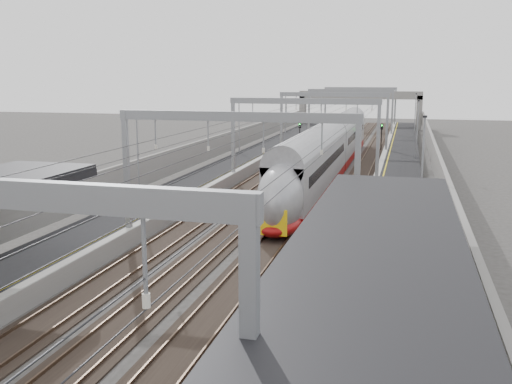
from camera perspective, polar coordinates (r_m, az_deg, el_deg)
The scene contains 12 objects.
platform_left at distance 54.57m, azimuth -3.05°, elevation 2.06°, with size 4.00×120.00×1.00m, color black.
platform_right at distance 51.99m, azimuth 13.99°, elevation 1.27°, with size 4.00×120.00×1.00m, color black.
tracks at distance 52.77m, azimuth 5.25°, elevation 1.21°, with size 11.40×140.00×0.20m.
overhead_line at distance 58.57m, azimuth 6.46°, elevation 8.20°, with size 13.00×140.00×6.60m.
canopy_right at distance 10.16m, azimuth 10.60°, elevation -13.45°, with size 4.40×30.00×4.24m.
overbridge at distance 106.65m, azimuth 10.35°, elevation 9.05°, with size 22.00×2.20×6.90m.
wall_left at distance 55.46m, azimuth -6.22°, elevation 3.31°, with size 0.30×120.00×3.20m, color gray.
wall_right at distance 51.87m, azimuth 17.58°, elevation 2.29°, with size 0.30×120.00×3.20m, color gray.
train at distance 54.30m, azimuth 7.23°, elevation 3.66°, with size 2.72×49.60×4.30m.
signal_green at distance 76.29m, azimuth 4.40°, elevation 6.16°, with size 0.32×0.32×3.48m.
signal_red_near at distance 69.34m, azimuth 10.37°, elevation 5.48°, with size 0.32×0.32×3.48m.
signal_red_far at distance 75.91m, azimuth 12.45°, elevation 5.90°, with size 0.32×0.32×3.48m.
Camera 1 is at (8.59, -6.23, 9.32)m, focal length 40.00 mm.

